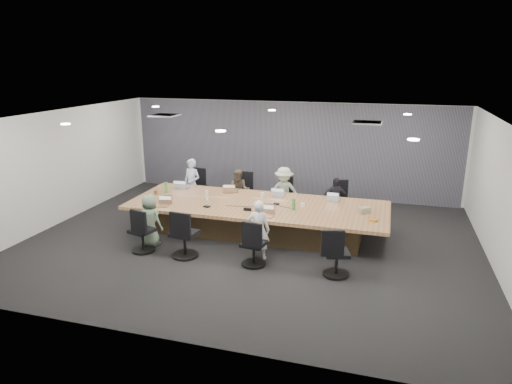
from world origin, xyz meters
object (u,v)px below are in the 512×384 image
(person_0, at_px, (192,184))
(person_6, at_px, (259,230))
(mug_brown, at_px, (156,192))
(laptop_2, at_px, (279,195))
(chair_0, at_px, (197,190))
(person_4, at_px, (150,220))
(bottle_green_left, at_px, (166,187))
(chair_2, at_px, (286,199))
(canvas_bag, at_px, (364,210))
(chair_5, at_px, (184,237))
(person_1, at_px, (239,191))
(laptop_4, at_px, (161,206))
(bottle_clear, at_px, (207,195))
(person_3, at_px, (335,200))
(chair_6, at_px, (254,247))
(laptop_0, at_px, (183,187))
(chair_7, at_px, (337,257))
(conference_table, at_px, (257,217))
(snack_packet, at_px, (373,220))
(laptop_1, at_px, (232,191))
(chair_1, at_px, (243,195))
(person_2, at_px, (284,192))
(laptop_3, at_px, (333,199))
(chair_3, at_px, (336,204))
(chair_4, at_px, (142,234))
(bottle_green_right, at_px, (294,204))
(laptop_6, at_px, (266,216))
(stapler, at_px, (247,209))

(person_0, relative_size, person_6, 1.10)
(mug_brown, bearing_deg, laptop_2, 14.54)
(chair_0, height_order, person_4, person_4)
(bottle_green_left, bearing_deg, chair_2, 27.74)
(person_0, xyz_separation_m, canvas_bag, (4.70, -1.34, 0.11))
(chair_5, bearing_deg, person_1, 93.12)
(laptop_4, bearing_deg, bottle_clear, 30.45)
(person_3, relative_size, canvas_bag, 4.77)
(chair_6, bearing_deg, person_3, 76.37)
(person_4, bearing_deg, chair_0, -75.17)
(laptop_0, bearing_deg, person_1, -162.99)
(chair_7, distance_m, laptop_2, 3.07)
(conference_table, bearing_deg, person_3, 39.20)
(chair_7, bearing_deg, person_4, 158.89)
(snack_packet, bearing_deg, laptop_2, 151.17)
(conference_table, distance_m, laptop_1, 1.25)
(bottle_clear, bearing_deg, chair_7, -26.42)
(chair_1, xyz_separation_m, person_2, (1.21, -0.35, 0.26))
(laptop_3, bearing_deg, chair_3, -85.15)
(mug_brown, bearing_deg, chair_5, -47.71)
(chair_4, xyz_separation_m, laptop_2, (2.38, 2.50, 0.36))
(chair_1, bearing_deg, person_0, 15.60)
(conference_table, xyz_separation_m, laptop_3, (1.66, 0.80, 0.35))
(chair_3, xyz_separation_m, laptop_3, (0.00, -0.90, 0.38))
(chair_0, distance_m, laptop_0, 0.96)
(conference_table, relative_size, chair_6, 7.87)
(laptop_2, xyz_separation_m, bottle_green_right, (0.59, -1.03, 0.12))
(conference_table, xyz_separation_m, person_1, (-0.89, 1.35, 0.20))
(chair_4, relative_size, person_2, 0.59)
(laptop_1, distance_m, laptop_2, 1.21)
(chair_7, bearing_deg, laptop_0, 133.69)
(chair_4, relative_size, laptop_6, 2.18)
(chair_7, relative_size, person_1, 0.65)
(conference_table, bearing_deg, chair_0, 143.05)
(laptop_3, bearing_deg, mug_brown, 15.01)
(chair_0, distance_m, bottle_clear, 2.09)
(chair_5, distance_m, chair_7, 3.14)
(bottle_green_right, bearing_deg, chair_0, 148.71)
(person_2, distance_m, snack_packet, 2.96)
(bottle_green_left, bearing_deg, laptop_1, 19.77)
(laptop_4, height_order, bottle_green_right, bottle_green_right)
(bottle_green_right, bearing_deg, laptop_6, -130.72)
(chair_4, distance_m, stapler, 2.33)
(bottle_green_right, distance_m, canvas_bag, 1.55)
(laptop_1, bearing_deg, person_6, 107.19)
(laptop_4, distance_m, bottle_green_left, 1.12)
(conference_table, relative_size, stapler, 33.54)
(chair_7, distance_m, laptop_0, 5.01)
(chair_5, distance_m, person_0, 3.28)
(stapler, bearing_deg, laptop_2, 72.28)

